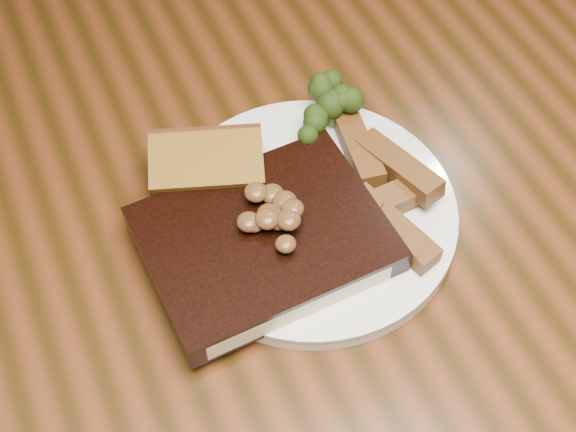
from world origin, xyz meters
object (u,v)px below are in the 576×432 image
object	(u,v)px
garlic_bread	(209,177)
potato_wedges	(369,183)
chair_far	(8,110)
plate	(310,215)
steak	(264,240)
dining_table	(283,304)

from	to	relation	value
garlic_bread	potato_wedges	distance (m)	0.14
chair_far	plate	bearing A→B (deg)	96.40
chair_far	plate	world-z (taller)	chair_far
plate	garlic_bread	xyz separation A→B (m)	(-0.07, 0.06, 0.02)
steak	garlic_bread	xyz separation A→B (m)	(-0.02, 0.08, -0.00)
plate	potato_wedges	distance (m)	0.06
dining_table	chair_far	world-z (taller)	chair_far
dining_table	garlic_bread	bearing A→B (deg)	112.04
dining_table	garlic_bread	world-z (taller)	garlic_bread
garlic_bread	chair_far	bearing A→B (deg)	127.67
dining_table	garlic_bread	xyz separation A→B (m)	(-0.03, 0.08, 0.12)
dining_table	chair_far	size ratio (longest dim) A/B	1.93
steak	plate	bearing A→B (deg)	18.88
chair_far	garlic_bread	xyz separation A→B (m)	(0.16, -0.49, 0.32)
chair_far	potato_wedges	size ratio (longest dim) A/B	7.14
dining_table	steak	size ratio (longest dim) A/B	8.34
garlic_bread	dining_table	bearing A→B (deg)	-48.22
potato_wedges	plate	bearing A→B (deg)	178.26
steak	potato_wedges	bearing A→B (deg)	7.52
dining_table	plate	xyz separation A→B (m)	(0.04, 0.02, 0.10)
plate	steak	size ratio (longest dim) A/B	1.32
garlic_bread	plate	bearing A→B (deg)	-22.46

